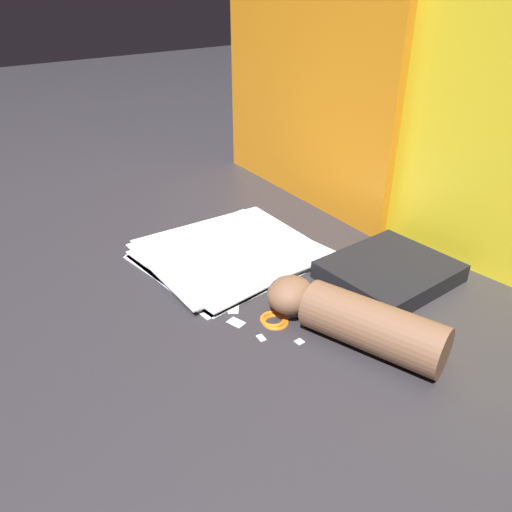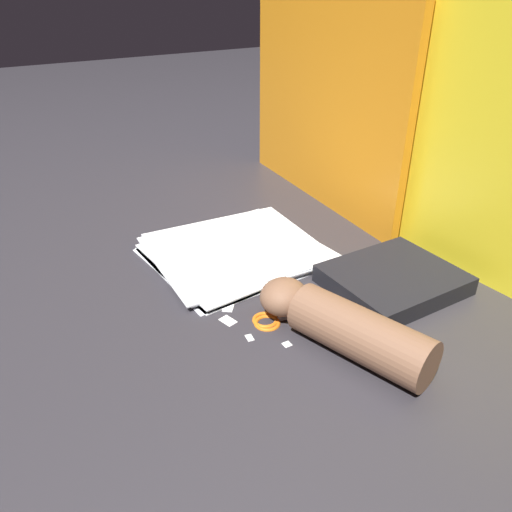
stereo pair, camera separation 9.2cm
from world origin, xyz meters
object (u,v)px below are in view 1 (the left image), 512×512
object	(u,v)px
book_closed	(389,271)
scissors	(294,313)
paper_stack	(230,253)
hand_forearm	(353,319)

from	to	relation	value
book_closed	scissors	size ratio (longest dim) A/B	1.29
paper_stack	hand_forearm	xyz separation A→B (m)	(0.34, -0.01, 0.03)
paper_stack	hand_forearm	size ratio (longest dim) A/B	1.16
hand_forearm	paper_stack	bearing A→B (deg)	177.53
paper_stack	book_closed	world-z (taller)	book_closed
book_closed	hand_forearm	distance (m)	0.21
paper_stack	hand_forearm	bearing A→B (deg)	-2.47
book_closed	scissors	distance (m)	0.22
scissors	hand_forearm	distance (m)	0.12
book_closed	scissors	bearing A→B (deg)	-98.02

